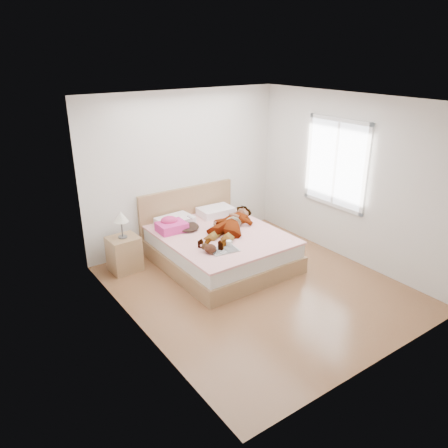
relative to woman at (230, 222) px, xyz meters
The scene contains 11 objects.
ground 1.20m from the woman, 102.76° to the right, with size 4.00×4.00×0.00m, color #562E1B.
woman is the anchor object (origin of this frame).
hair 0.73m from the woman, 141.71° to the left, with size 0.42×0.51×0.08m, color black.
phone 0.64m from the woman, 141.34° to the left, with size 0.05×0.10×0.01m, color silver.
room_shell 1.91m from the woman, 24.29° to the right, with size 4.00×4.00×4.00m.
bed 0.42m from the woman, behind, with size 1.80×2.08×1.00m.
towel 0.94m from the woman, 149.19° to the left, with size 0.45×0.39×0.23m.
magazine 0.81m from the woman, 131.90° to the right, with size 0.43×0.31×0.02m.
coffee_mug 0.65m from the woman, 127.51° to the right, with size 0.11×0.08×0.09m.
plush_toy 0.92m from the woman, 144.63° to the right, with size 0.22×0.27×0.13m.
nightstand 1.70m from the woman, 159.11° to the left, with size 0.46×0.41×0.96m.
Camera 1 is at (-3.54, -4.20, 3.19)m, focal length 35.00 mm.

